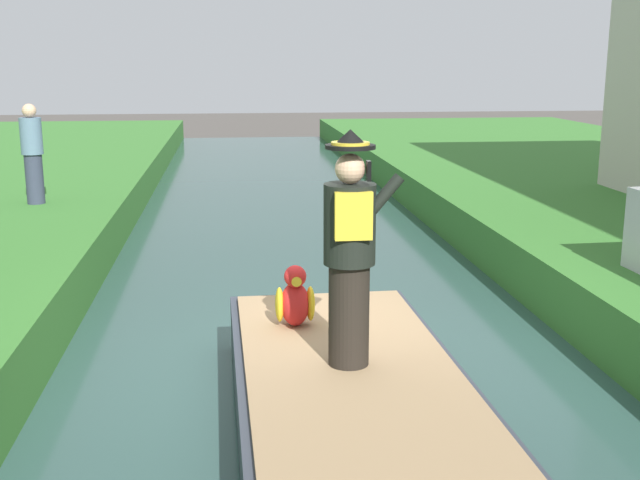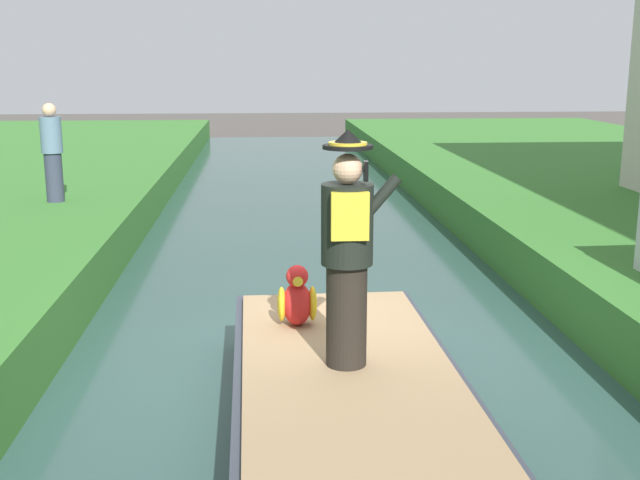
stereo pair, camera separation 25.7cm
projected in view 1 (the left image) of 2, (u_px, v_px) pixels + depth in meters
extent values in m
plane|color=#4C4742|center=(329.00, 381.00, 7.71)|extent=(80.00, 80.00, 0.00)
cube|color=#2D4C47|center=(329.00, 376.00, 7.70)|extent=(5.32, 48.00, 0.10)
cube|color=#333842|center=(349.00, 401.00, 6.35)|extent=(1.87, 4.23, 0.56)
cube|color=#997A56|center=(349.00, 366.00, 6.28)|extent=(1.72, 3.89, 0.05)
cylinder|color=black|center=(349.00, 314.00, 6.17)|extent=(0.32, 0.32, 0.82)
cylinder|color=black|center=(350.00, 224.00, 6.01)|extent=(0.40, 0.40, 0.62)
cube|color=gold|center=(354.00, 216.00, 5.80)|extent=(0.28, 0.06, 0.36)
sphere|color=#DBA884|center=(350.00, 169.00, 5.92)|extent=(0.23, 0.23, 0.23)
cylinder|color=black|center=(350.00, 147.00, 5.88)|extent=(0.38, 0.38, 0.03)
cone|color=black|center=(350.00, 137.00, 5.86)|extent=(0.26, 0.26, 0.12)
cylinder|color=gold|center=(350.00, 143.00, 5.87)|extent=(0.29, 0.29, 0.02)
cylinder|color=black|center=(379.00, 201.00, 5.96)|extent=(0.38, 0.09, 0.43)
cube|color=black|center=(369.00, 171.00, 5.87)|extent=(0.03, 0.08, 0.15)
ellipsoid|color=red|center=(295.00, 304.00, 7.12)|extent=(0.26, 0.32, 0.40)
sphere|color=red|center=(295.00, 276.00, 7.03)|extent=(0.20, 0.20, 0.20)
cone|color=yellow|center=(296.00, 281.00, 6.93)|extent=(0.09, 0.09, 0.09)
ellipsoid|color=yellow|center=(280.00, 305.00, 7.11)|extent=(0.08, 0.20, 0.32)
ellipsoid|color=yellow|center=(310.00, 304.00, 7.14)|extent=(0.08, 0.20, 0.32)
cylinder|color=#33384C|center=(35.00, 179.00, 12.72)|extent=(0.28, 0.28, 0.80)
cylinder|color=slate|center=(31.00, 136.00, 12.56)|extent=(0.34, 0.34, 0.58)
sphere|color=#DBA884|center=(29.00, 111.00, 12.47)|extent=(0.22, 0.22, 0.22)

